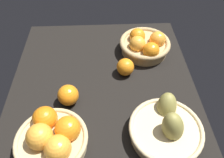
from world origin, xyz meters
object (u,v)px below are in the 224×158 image
object	(u,v)px
basket_near_right	(52,138)
basket_far_left	(145,45)
basket_far_right_pears	(166,128)
loose_orange_back_gap	(68,95)
loose_orange_front_gap	(125,67)

from	to	relation	value
basket_near_right	basket_far_left	size ratio (longest dim) A/B	0.99
basket_far_right_pears	basket_far_left	distance (cm)	40.78
basket_near_right	basket_far_left	xyz separation A→B (cm)	(-43.15, 34.44, -0.34)
basket_far_left	loose_orange_back_gap	world-z (taller)	basket_far_left
basket_far_left	loose_orange_back_gap	xyz separation A→B (cm)	(26.30, -31.32, -0.43)
loose_orange_front_gap	loose_orange_back_gap	bearing A→B (deg)	-57.99
basket_far_right_pears	basket_near_right	bearing A→B (deg)	-86.13
loose_orange_back_gap	basket_far_right_pears	bearing A→B (deg)	65.79
basket_far_left	loose_orange_front_gap	world-z (taller)	basket_far_left
basket_near_right	loose_orange_back_gap	distance (cm)	17.15
basket_far_left	basket_near_right	bearing A→B (deg)	-38.60
basket_near_right	basket_far_right_pears	bearing A→B (deg)	93.87
basket_near_right	basket_far_right_pears	size ratio (longest dim) A/B	0.89
basket_far_left	loose_orange_back_gap	bearing A→B (deg)	-49.98
basket_near_right	basket_far_right_pears	xyz separation A→B (cm)	(-2.38, 35.29, -0.92)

